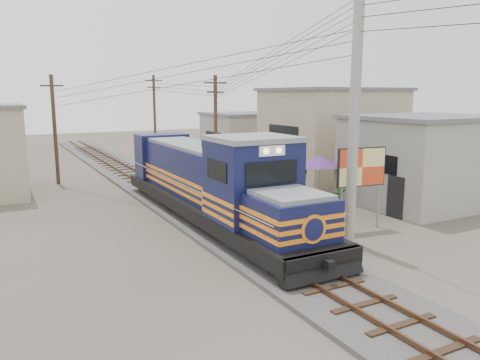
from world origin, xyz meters
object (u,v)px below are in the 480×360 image
locomotive (211,184)px  billboard (361,169)px  vendor (303,186)px  market_umbrella (320,161)px

locomotive → billboard: bearing=-37.3°
billboard → vendor: bearing=89.1°
vendor → market_umbrella: bearing=139.6°
locomotive → vendor: locomotive is taller
locomotive → market_umbrella: bearing=9.3°
locomotive → billboard: (5.20, -3.97, 0.85)m
billboard → vendor: (0.81, 5.34, -1.73)m
billboard → market_umbrella: (1.71, 5.10, -0.41)m
market_umbrella → vendor: market_umbrella is taller
locomotive → billboard: 6.60m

